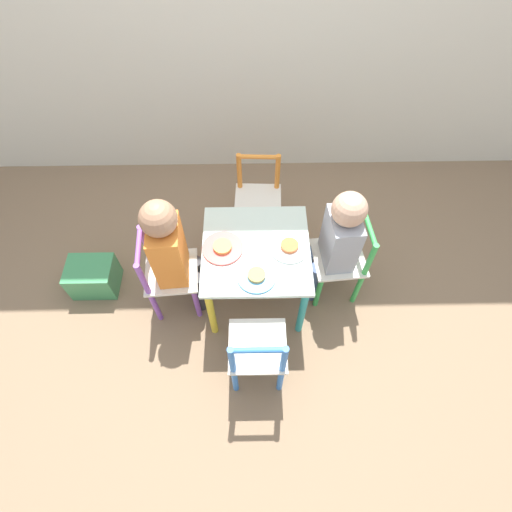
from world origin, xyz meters
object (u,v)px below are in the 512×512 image
Objects in this scene: plate_right at (289,247)px; storage_bin at (93,277)px; chair_purple at (168,275)px; child_right at (336,240)px; child_left at (172,251)px; kids_table at (256,257)px; chair_orange at (258,201)px; plate_front at (257,276)px; chair_green at (342,260)px; chair_blue at (257,353)px; plate_left at (223,248)px.

plate_right is 0.75× the size of storage_bin.
child_right is (0.83, 0.07, 0.19)m from chair_purple.
kids_table is at bearing -90.00° from child_left.
kids_table is 0.46m from chair_orange.
plate_front is at bearing -13.82° from storage_bin.
chair_blue is at bearing -47.63° from chair_green.
child_right reaches higher than chair_green.
plate_front is (-0.39, -0.19, -0.00)m from child_right.
chair_orange is at bearing -143.57° from child_right.
chair_green is at bearing -132.37° from chair_blue.
child_left reaches higher than kids_table.
chair_blue is 0.61m from child_left.
child_right is 1.34m from storage_bin.
chair_purple is at bearing 164.54° from plate_front.
plate_right is at bearing 45.00° from plate_front.
child_right is 4.25× the size of plate_front.
plate_left is at bearing -87.62° from chair_purple.
child_left is (-0.39, -0.03, 0.11)m from kids_table.
plate_front is at bearing -90.00° from kids_table.
chair_purple and chair_green have the same top height.
chair_blue is at bearing -88.86° from chair_orange.
storage_bin is (-0.90, 0.51, -0.17)m from chair_blue.
chair_orange reaches higher than plate_left.
kids_table is at bearing -90.00° from child_right.
child_left reaches higher than child_right.
plate_left and plate_right have the same top height.
kids_table is 0.18m from plate_left.
storage_bin is at bearing 175.96° from kids_table.
plate_right is at bearing -91.27° from child_left.
kids_table is 2.88× the size of plate_front.
chair_purple is 3.03× the size of plate_front.
chair_green reaches higher than plate_right.
child_left is at bearing -172.61° from plate_left.
storage_bin is at bearing 175.10° from plate_left.
kids_table is 0.95× the size of chair_green.
chair_orange is at bearing 88.21° from plate_front.
plate_right is (0.16, 0.45, 0.18)m from chair_blue.
child_left reaches higher than plate_right.
plate_left reaches higher than kids_table.
chair_green is at bearing 90.00° from child_right.
chair_orange is at bearing 87.58° from kids_table.
chair_orange is 3.03× the size of plate_front.
chair_blue is 2.78× the size of plate_left.
chair_green reaches higher than kids_table.
chair_green is at bearing 23.91° from plate_front.
child_right is (-0.06, -0.01, 0.19)m from chair_green.
chair_purple is 0.63m from plate_right.
chair_green and chair_orange have the same top height.
chair_blue reaches higher than kids_table.
chair_orange is 2.88× the size of plate_right.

